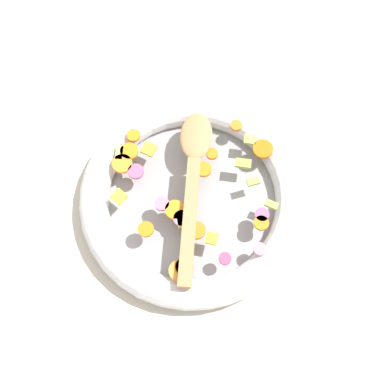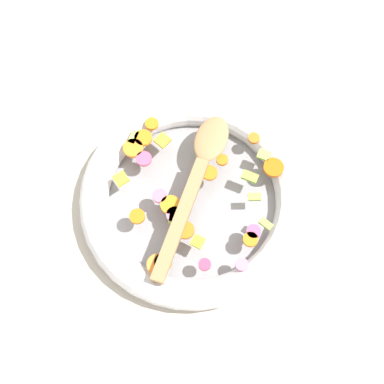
% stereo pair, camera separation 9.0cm
% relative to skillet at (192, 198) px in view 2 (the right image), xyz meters
% --- Properties ---
extents(ground_plane, '(4.00, 4.00, 0.00)m').
position_rel_skillet_xyz_m(ground_plane, '(0.00, 0.00, -0.02)').
color(ground_plane, beige).
extents(skillet, '(0.39, 0.39, 0.05)m').
position_rel_skillet_xyz_m(skillet, '(0.00, 0.00, 0.00)').
color(skillet, gray).
rests_on(skillet, ground_plane).
extents(chopped_vegetables, '(0.31, 0.31, 0.01)m').
position_rel_skillet_xyz_m(chopped_vegetables, '(-0.00, 0.00, 0.03)').
color(chopped_vegetables, orange).
rests_on(chopped_vegetables, skillet).
extents(wooden_spoon, '(0.30, 0.15, 0.01)m').
position_rel_skillet_xyz_m(wooden_spoon, '(0.02, 0.01, 0.04)').
color(wooden_spoon, '#A87F51').
rests_on(wooden_spoon, chopped_vegetables).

